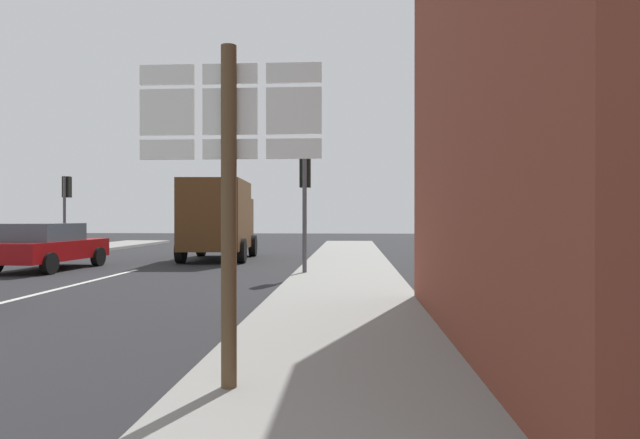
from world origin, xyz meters
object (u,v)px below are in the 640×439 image
delivery_truck (219,218)px  traffic_light_near_right (305,187)px  route_sign_post (229,179)px  sedan_far (48,246)px  traffic_light_far_left (66,197)px

delivery_truck → traffic_light_near_right: bearing=-55.8°
traffic_light_near_right → route_sign_post: bearing=-88.9°
delivery_truck → sedan_far: bearing=-136.0°
traffic_light_near_right → traffic_light_far_left: 13.19m
sedan_far → traffic_light_far_left: size_ratio=1.26×
traffic_light_near_right → delivery_truck: bearing=124.2°
sedan_far → delivery_truck: delivery_truck is taller
route_sign_post → traffic_light_near_right: 10.10m
sedan_far → traffic_light_near_right: traffic_light_near_right is taller
traffic_light_near_right → traffic_light_far_left: traffic_light_far_left is taller
traffic_light_near_right → traffic_light_far_left: size_ratio=1.00×
delivery_truck → route_sign_post: 16.31m
traffic_light_far_left → route_sign_post: bearing=-57.5°
traffic_light_near_right → traffic_light_far_left: (-10.93, 7.38, 0.01)m
sedan_far → route_sign_post: 14.38m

